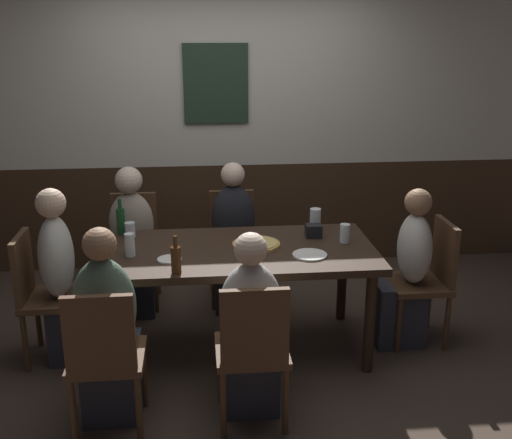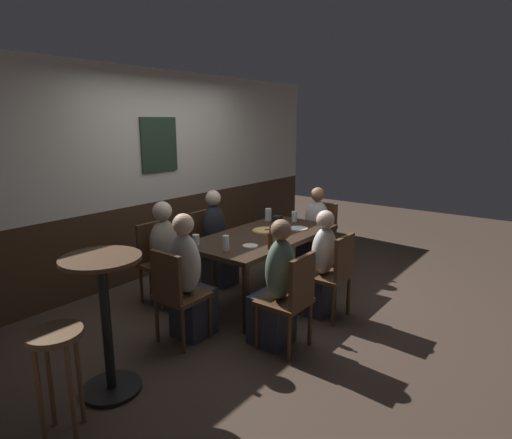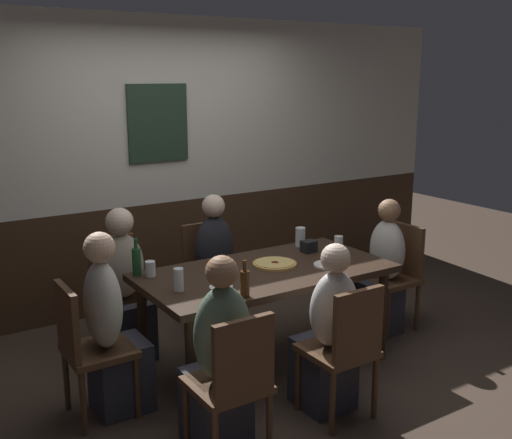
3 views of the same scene
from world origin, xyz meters
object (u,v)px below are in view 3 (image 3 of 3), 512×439
Objects in this scene: chair_mid_far at (208,270)px; person_head_west at (112,337)px; chair_left_near at (234,379)px; chair_left_far at (118,287)px; chair_mid_near at (345,345)px; tumbler_short at (338,245)px; pint_glass_amber at (150,270)px; pint_glass_pale at (300,238)px; person_mid_near at (328,341)px; beer_bottle_green at (136,261)px; beer_bottle_brown at (245,283)px; person_left_near at (219,369)px; condiment_caddy at (309,246)px; pint_glass_stout at (179,281)px; pizza at (275,264)px; person_mid_far at (217,276)px; plate_white_small at (221,287)px; person_left_far at (125,295)px; person_head_east at (382,277)px; chair_head_west at (87,344)px; chair_head_east at (396,271)px; dining_table at (266,280)px; plate_white_large at (329,265)px.

chair_mid_far is 0.74× the size of person_head_west.
chair_left_near is 1.00× the size of chair_left_far.
tumbler_short is at bearing 52.21° from chair_mid_near.
chair_mid_far is 1.13m from tumbler_short.
pint_glass_pale is at bearing 1.91° from pint_glass_amber.
person_mid_near is 1.41m from beer_bottle_green.
beer_bottle_brown is (-0.98, -0.73, 0.02)m from pint_glass_pale.
pint_glass_pale is (1.72, 0.35, 0.31)m from person_head_west.
pint_glass_amber is 0.12m from beer_bottle_green.
chair_left_far is 1.49m from pint_glass_pale.
person_left_near is 10.56× the size of condiment_caddy.
pint_glass_stout is 1.17× the size of tumbler_short.
pint_glass_pale is at bearing 33.39° from pizza.
chair_left_near is 3.40× the size of beer_bottle_green.
person_mid_far is 0.80m from condiment_caddy.
person_head_west is 1.71m from condiment_caddy.
beer_bottle_brown reaches higher than pizza.
plate_white_small is at bearing 65.13° from chair_left_near.
beer_bottle_green is 0.66m from plate_white_small.
person_mid_near is at bearing -118.31° from pint_glass_pale.
person_mid_near is (0.79, -1.42, -0.02)m from person_left_far.
person_head_east reaches higher than chair_mid_near.
chair_head_west is 1.03m from beer_bottle_brown.
person_left_near is at bearing -142.03° from pint_glass_pale.
pint_glass_pale is (1.36, -0.52, 0.31)m from chair_left_far.
pint_glass_pale is 0.33m from tumbler_short.
person_left_near is at bearing -145.84° from condiment_caddy.
beer_bottle_green reaches higher than chair_head_west.
chair_mid_far is 6.84× the size of tumbler_short.
person_head_west reaches higher than chair_head_east.
tumbler_short is at bearing 10.73° from plate_white_small.
chair_head_east is at bearing 18.68° from person_left_near.
beer_bottle_green is at bearing -148.90° from chair_mid_far.
condiment_caddy is (0.99, 0.35, 0.04)m from plate_white_small.
pint_glass_pale is 1.23m from beer_bottle_brown.
person_head_west reaches higher than dining_table.
person_mid_near is 4.96× the size of plate_white_large.
person_mid_far is at bearing 90.00° from chair_mid_near.
chair_left_near is at bearing -157.45° from chair_head_east.
person_left_far reaches higher than dining_table.
person_head_west is at bearing 173.59° from plate_white_large.
tumbler_short is at bearing -28.50° from chair_left_far.
person_mid_near reaches higher than chair_head_east.
condiment_caddy is at bearing 31.04° from beer_bottle_brown.
chair_mid_far reaches higher than dining_table.
person_mid_near reaches higher than plate_white_small.
pint_glass_amber is (0.04, 1.02, 0.30)m from person_left_near.
person_head_east is 3.48× the size of pizza.
chair_mid_far is 0.83m from pint_glass_pale.
pizza is at bearing -179.27° from tumbler_short.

